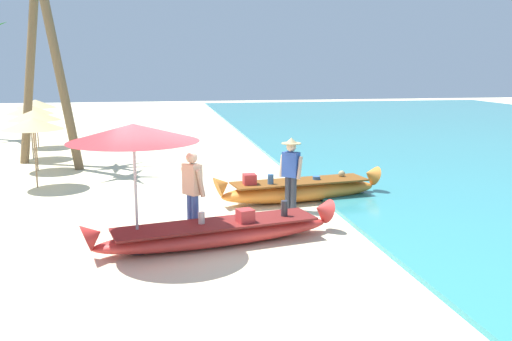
# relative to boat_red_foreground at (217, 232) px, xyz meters

# --- Properties ---
(ground_plane) EXTENTS (80.00, 80.00, 0.00)m
(ground_plane) POSITION_rel_boat_red_foreground_xyz_m (-0.61, 0.26, -0.24)
(ground_plane) COLOR beige
(boat_red_foreground) EXTENTS (4.85, 1.77, 0.74)m
(boat_red_foreground) POSITION_rel_boat_red_foreground_xyz_m (0.00, 0.00, 0.00)
(boat_red_foreground) COLOR red
(boat_red_foreground) RESTS_ON ground
(boat_orange_midground) EXTENTS (4.36, 1.43, 0.83)m
(boat_orange_midground) POSITION_rel_boat_red_foreground_xyz_m (2.34, 2.98, 0.05)
(boat_orange_midground) COLOR orange
(boat_orange_midground) RESTS_ON ground
(person_vendor_hatted) EXTENTS (0.54, 0.51, 1.69)m
(person_vendor_hatted) POSITION_rel_boat_red_foreground_xyz_m (1.92, 2.16, 0.73)
(person_vendor_hatted) COLOR #333842
(person_vendor_hatted) RESTS_ON ground
(person_tourist_customer) EXTENTS (0.48, 0.57, 1.68)m
(person_tourist_customer) POSITION_rel_boat_red_foreground_xyz_m (-0.41, 0.54, 0.71)
(person_tourist_customer) COLOR #3D5BA8
(person_tourist_customer) RESTS_ON ground
(patio_umbrella_large) EXTENTS (2.28, 2.28, 2.31)m
(patio_umbrella_large) POSITION_rel_boat_red_foreground_xyz_m (-1.45, -0.15, 1.90)
(patio_umbrella_large) COLOR #B7B7BC
(patio_umbrella_large) RESTS_ON ground
(parasol_row_0) EXTENTS (1.60, 1.60, 1.91)m
(parasol_row_0) POSITION_rel_boat_red_foreground_xyz_m (-4.30, 5.71, 1.50)
(parasol_row_0) COLOR #8E6B47
(parasol_row_0) RESTS_ON ground
(parasol_row_1) EXTENTS (1.60, 1.60, 1.91)m
(parasol_row_1) POSITION_rel_boat_red_foreground_xyz_m (-4.79, 8.30, 1.50)
(parasol_row_1) COLOR #8E6B47
(parasol_row_1) RESTS_ON ground
(parasol_row_2) EXTENTS (1.60, 1.60, 1.91)m
(parasol_row_2) POSITION_rel_boat_red_foreground_xyz_m (-5.39, 10.62, 1.50)
(parasol_row_2) COLOR #8E6B47
(parasol_row_2) RESTS_ON ground
(parasol_row_3) EXTENTS (1.60, 1.60, 1.91)m
(parasol_row_3) POSITION_rel_boat_red_foreground_xyz_m (-5.77, 13.47, 1.50)
(parasol_row_3) COLOR #8E6B47
(parasol_row_3) RESTS_ON ground
(palm_tree_mid_cluster) EXTENTS (2.56, 2.52, 6.61)m
(palm_tree_mid_cluster) POSITION_rel_boat_red_foreground_xyz_m (-4.78, 9.78, 5.08)
(palm_tree_mid_cluster) COLOR brown
(palm_tree_mid_cluster) RESTS_ON ground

